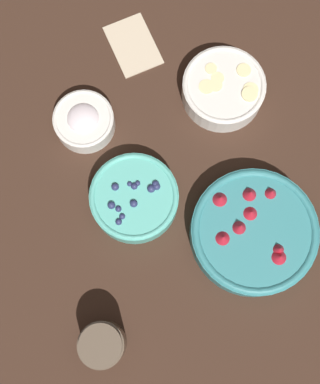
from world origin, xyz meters
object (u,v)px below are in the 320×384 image
(bowl_strawberries, at_px, (253,232))
(bowl_bananas, at_px, (223,88))
(bowl_cream, at_px, (84,121))
(jar_chocolate, at_px, (103,344))
(bowl_blueberries, at_px, (134,197))

(bowl_strawberries, relative_size, bowl_bananas, 1.44)
(bowl_cream, bearing_deg, bowl_strawberries, -147.40)
(jar_chocolate, bearing_deg, bowl_strawberries, -76.95)
(bowl_strawberries, bearing_deg, bowl_blueberries, 50.11)
(jar_chocolate, bearing_deg, bowl_bananas, -48.02)
(bowl_cream, relative_size, jar_chocolate, 1.34)
(bowl_strawberries, xyz_separation_m, bowl_bananas, (0.29, -0.07, -0.00))
(bowl_cream, height_order, jar_chocolate, jar_chocolate)
(bowl_bananas, distance_m, bowl_cream, 0.29)
(bowl_strawberries, xyz_separation_m, bowl_blueberries, (0.16, 0.19, -0.00))
(bowl_blueberries, height_order, bowl_bananas, bowl_blueberries)
(bowl_strawberries, distance_m, bowl_cream, 0.41)
(bowl_cream, bearing_deg, jar_chocolate, 163.43)
(bowl_strawberries, height_order, jar_chocolate, jar_chocolate)
(bowl_strawberries, bearing_deg, jar_chocolate, 103.05)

